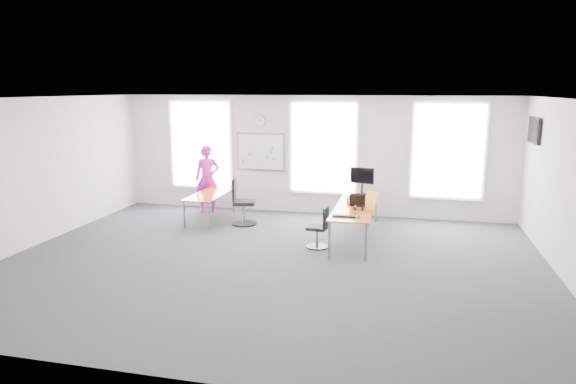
% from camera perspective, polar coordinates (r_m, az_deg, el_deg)
% --- Properties ---
extents(floor, '(10.00, 10.00, 0.00)m').
position_cam_1_polar(floor, '(9.61, -1.88, -7.83)').
color(floor, '#2D2D33').
rests_on(floor, ground).
extents(ceiling, '(10.00, 10.00, 0.00)m').
position_cam_1_polar(ceiling, '(9.07, -2.00, 10.36)').
color(ceiling, white).
rests_on(ceiling, ground).
extents(wall_back, '(10.00, 0.00, 10.00)m').
position_cam_1_polar(wall_back, '(13.08, 2.68, 4.11)').
color(wall_back, silver).
rests_on(wall_back, ground).
extents(wall_front, '(10.00, 0.00, 10.00)m').
position_cam_1_polar(wall_front, '(5.57, -12.86, -6.33)').
color(wall_front, silver).
rests_on(wall_front, ground).
extents(wall_left, '(0.00, 10.00, 10.00)m').
position_cam_1_polar(wall_left, '(11.57, -26.59, 1.93)').
color(wall_left, silver).
rests_on(wall_left, ground).
extents(wall_right, '(0.00, 10.00, 10.00)m').
position_cam_1_polar(wall_right, '(9.28, 29.39, -0.42)').
color(wall_right, silver).
rests_on(wall_right, ground).
extents(window_left, '(1.60, 0.06, 2.20)m').
position_cam_1_polar(window_left, '(13.89, -9.64, 5.22)').
color(window_left, white).
rests_on(window_left, wall_back).
extents(window_mid, '(1.60, 0.06, 2.20)m').
position_cam_1_polar(window_mid, '(12.97, 3.97, 4.92)').
color(window_mid, white).
rests_on(window_mid, wall_back).
extents(window_right, '(1.60, 0.06, 2.20)m').
position_cam_1_polar(window_right, '(12.83, 17.34, 4.36)').
color(window_right, white).
rests_on(window_right, wall_back).
extents(desk_right, '(0.81, 3.04, 0.74)m').
position_cam_1_polar(desk_right, '(11.06, 7.55, -1.60)').
color(desk_right, '#AA4C19').
rests_on(desk_right, ground).
extents(desk_left, '(0.72, 1.81, 0.66)m').
position_cam_1_polar(desk_left, '(12.62, -8.66, -0.41)').
color(desk_left, '#AA4C19').
rests_on(desk_left, ground).
extents(chair_right, '(0.46, 0.46, 0.85)m').
position_cam_1_polar(chair_right, '(10.38, 3.54, -4.20)').
color(chair_right, black).
rests_on(chair_right, ground).
extents(chair_left, '(0.61, 0.61, 1.11)m').
position_cam_1_polar(chair_left, '(12.13, -5.23, -1.38)').
color(chair_left, black).
rests_on(chair_left, ground).
extents(person, '(0.73, 0.58, 1.74)m').
position_cam_1_polar(person, '(13.45, -8.95, 1.47)').
color(person, '#CC1CA8').
rests_on(person, ground).
extents(whiteboard, '(1.20, 0.03, 0.90)m').
position_cam_1_polar(whiteboard, '(13.35, -3.06, 4.47)').
color(whiteboard, white).
rests_on(whiteboard, wall_back).
extents(wall_clock, '(0.30, 0.04, 0.30)m').
position_cam_1_polar(wall_clock, '(13.28, -3.10, 7.90)').
color(wall_clock, gray).
rests_on(wall_clock, wall_back).
extents(tv, '(0.06, 0.90, 0.55)m').
position_cam_1_polar(tv, '(12.05, 25.70, 6.19)').
color(tv, black).
rests_on(tv, wall_right).
extents(keyboard, '(0.46, 0.18, 0.02)m').
position_cam_1_polar(keyboard, '(9.96, 6.27, -2.69)').
color(keyboard, black).
rests_on(keyboard, desk_right).
extents(mouse, '(0.07, 0.11, 0.04)m').
position_cam_1_polar(mouse, '(9.91, 7.86, -2.75)').
color(mouse, black).
rests_on(mouse, desk_right).
extents(lens_cap, '(0.07, 0.07, 0.01)m').
position_cam_1_polar(lens_cap, '(10.24, 7.43, -2.37)').
color(lens_cap, black).
rests_on(lens_cap, desk_right).
extents(headphones, '(0.19, 0.10, 0.11)m').
position_cam_1_polar(headphones, '(10.49, 7.86, -1.77)').
color(headphones, black).
rests_on(headphones, desk_right).
extents(laptop_sleeve, '(0.34, 0.23, 0.27)m').
position_cam_1_polar(laptop_sleeve, '(10.79, 7.71, -0.95)').
color(laptop_sleeve, black).
rests_on(laptop_sleeve, desk_right).
extents(paper_stack, '(0.34, 0.26, 0.11)m').
position_cam_1_polar(paper_stack, '(11.25, 7.36, -0.84)').
color(paper_stack, beige).
rests_on(paper_stack, desk_right).
extents(monitor, '(0.56, 0.23, 0.63)m').
position_cam_1_polar(monitor, '(12.06, 8.24, 1.53)').
color(monitor, black).
rests_on(monitor, desk_right).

